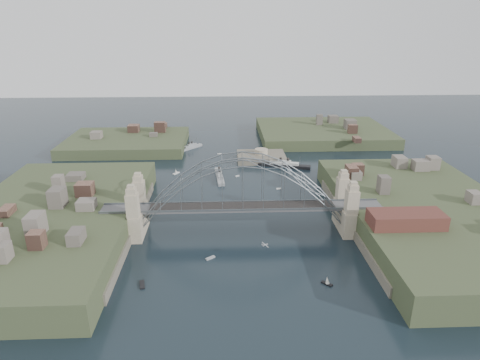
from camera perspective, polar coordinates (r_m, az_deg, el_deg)
name	(u,v)px	position (r m, az deg, el deg)	size (l,w,h in m)	color
ground	(242,231)	(128.99, 0.33, -7.00)	(500.00, 500.00, 0.00)	black
bridge	(243,194)	(123.73, 0.35, -1.95)	(84.00, 13.80, 24.60)	#545457
shore_west	(52,229)	(138.07, -24.32, -6.12)	(50.50, 90.00, 12.00)	#384326
shore_east	(426,222)	(142.54, 24.13, -5.25)	(50.50, 90.00, 12.00)	#384326
headland_nw	(127,146)	(222.90, -15.17, 4.52)	(60.00, 45.00, 9.00)	#384326
headland_ne	(322,136)	(238.28, 11.23, 5.94)	(70.00, 55.00, 9.50)	#384326
fort_island	(261,161)	(194.46, 2.90, 2.63)	(22.00, 16.00, 9.40)	#5E5849
wharf_shed	(406,219)	(122.30, 21.82, -5.01)	(20.00, 8.00, 4.00)	#592D26
finger_pier	(405,278)	(113.58, 21.62, -12.41)	(4.00, 22.00, 1.40)	#545457
naval_cruiser_near	(219,176)	(171.64, -2.83, 0.57)	(4.27, 19.59, 5.83)	#979B9F
naval_cruiser_far	(191,147)	(213.25, -6.78, 4.47)	(11.42, 12.41, 5.01)	#979B9F
ocean_liner	(284,165)	(185.73, 6.06, 2.05)	(23.13, 9.69, 5.69)	black
aeroplane	(265,245)	(109.96, 3.39, -8.87)	(1.77, 2.95, 0.46)	#ABAEB2
small_boat_a	(175,205)	(146.52, -8.85, -3.36)	(1.95, 2.70, 2.38)	silver
small_boat_b	(279,189)	(160.91, 5.35, -1.20)	(1.99, 0.83, 0.45)	silver
small_boat_c	(210,258)	(115.33, -4.09, -10.61)	(2.79, 2.36, 0.45)	silver
small_boat_d	(316,187)	(164.64, 10.32, -0.94)	(2.02, 1.57, 0.45)	silver
small_boat_e	(176,172)	(178.37, -8.77, 1.06)	(2.94, 3.48, 2.38)	silver
small_boat_f	(237,176)	(173.46, -0.37, 0.55)	(1.81, 1.37, 0.45)	silver
small_boat_g	(327,282)	(106.85, 11.84, -13.46)	(2.76, 2.60, 2.38)	silver
small_boat_h	(220,154)	(203.26, -2.81, 3.59)	(2.00, 0.70, 0.45)	silver
small_boat_i	(327,202)	(151.71, 11.89, -2.98)	(2.81, 1.14, 0.45)	silver
small_boat_j	(142,285)	(107.45, -13.25, -13.78)	(1.88, 3.65, 0.45)	silver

